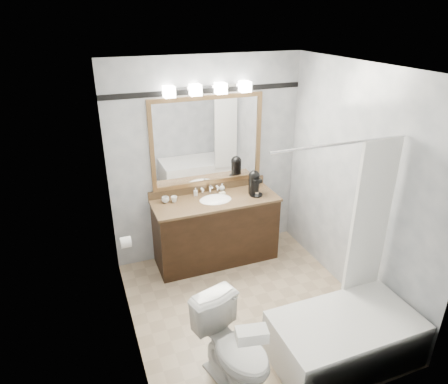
# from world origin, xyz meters

# --- Properties ---
(room) EXTENTS (2.42, 2.62, 2.52)m
(room) POSITION_xyz_m (0.00, 0.00, 1.25)
(room) COLOR tan
(room) RESTS_ON ground
(vanity) EXTENTS (1.53, 0.58, 0.97)m
(vanity) POSITION_xyz_m (0.00, 1.02, 0.44)
(vanity) COLOR black
(vanity) RESTS_ON ground
(mirror) EXTENTS (1.40, 0.04, 1.10)m
(mirror) POSITION_xyz_m (0.00, 1.28, 1.50)
(mirror) COLOR olive
(mirror) RESTS_ON room
(vanity_light_bar) EXTENTS (1.02, 0.14, 0.12)m
(vanity_light_bar) POSITION_xyz_m (0.00, 1.23, 2.13)
(vanity_light_bar) COLOR silver
(vanity_light_bar) RESTS_ON room
(accent_stripe) EXTENTS (2.40, 0.01, 0.06)m
(accent_stripe) POSITION_xyz_m (0.00, 1.29, 2.10)
(accent_stripe) COLOR black
(accent_stripe) RESTS_ON room
(bathtub) EXTENTS (1.30, 0.75, 1.96)m
(bathtub) POSITION_xyz_m (0.55, -0.90, 0.28)
(bathtub) COLOR white
(bathtub) RESTS_ON ground
(tp_roll) EXTENTS (0.11, 0.12, 0.12)m
(tp_roll) POSITION_xyz_m (-1.14, 0.66, 0.70)
(tp_roll) COLOR white
(tp_roll) RESTS_ON room
(toilet) EXTENTS (0.62, 0.84, 0.76)m
(toilet) POSITION_xyz_m (-0.50, -0.81, 0.38)
(toilet) COLOR white
(toilet) RESTS_ON ground
(tissue_box) EXTENTS (0.25, 0.17, 0.09)m
(tissue_box) POSITION_xyz_m (-0.50, -1.12, 0.81)
(tissue_box) COLOR white
(tissue_box) RESTS_ON toilet
(coffee_maker) EXTENTS (0.16, 0.20, 0.31)m
(coffee_maker) POSITION_xyz_m (0.50, 0.99, 1.01)
(coffee_maker) COLOR black
(coffee_maker) RESTS_ON vanity
(cup_left) EXTENTS (0.11, 0.11, 0.07)m
(cup_left) POSITION_xyz_m (-0.58, 1.15, 0.88)
(cup_left) COLOR white
(cup_left) RESTS_ON vanity
(cup_right) EXTENTS (0.09, 0.09, 0.07)m
(cup_right) POSITION_xyz_m (-0.48, 1.13, 0.88)
(cup_right) COLOR white
(cup_right) RESTS_ON vanity
(soap_bottle_a) EXTENTS (0.05, 0.05, 0.10)m
(soap_bottle_a) POSITION_xyz_m (-0.19, 1.21, 0.90)
(soap_bottle_a) COLOR white
(soap_bottle_a) RESTS_ON vanity
(soap_bottle_b) EXTENTS (0.09, 0.09, 0.09)m
(soap_bottle_b) POSITION_xyz_m (0.17, 1.23, 0.90)
(soap_bottle_b) COLOR white
(soap_bottle_b) RESTS_ON vanity
(soap_bar) EXTENTS (0.08, 0.05, 0.02)m
(soap_bar) POSITION_xyz_m (0.13, 1.13, 0.86)
(soap_bar) COLOR beige
(soap_bar) RESTS_ON vanity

